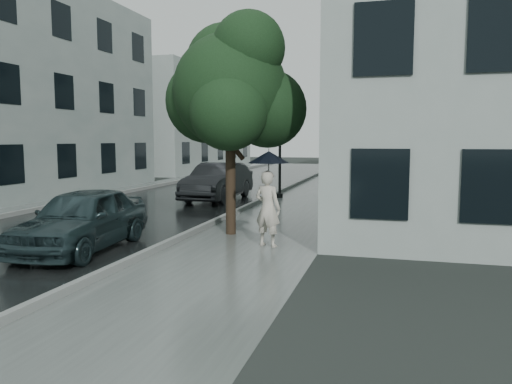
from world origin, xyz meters
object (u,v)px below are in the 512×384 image
(lamp_post, at_px, (277,124))
(car_near, at_px, (82,219))
(street_tree, at_px, (232,89))
(car_far, at_px, (218,181))
(pedestrian, at_px, (268,209))

(lamp_post, height_order, car_near, lamp_post)
(street_tree, bearing_deg, lamp_post, 94.78)
(car_near, bearing_deg, lamp_post, 75.31)
(lamp_post, height_order, car_far, lamp_post)
(pedestrian, height_order, car_far, pedestrian)
(pedestrian, bearing_deg, car_near, 37.30)
(pedestrian, height_order, car_near, pedestrian)
(street_tree, relative_size, car_far, 1.23)
(pedestrian, relative_size, car_far, 0.38)
(pedestrian, xyz_separation_m, car_far, (-4.23, 8.32, -0.13))
(pedestrian, height_order, lamp_post, lamp_post)
(street_tree, bearing_deg, car_far, 112.64)
(lamp_post, distance_m, car_far, 3.57)
(street_tree, distance_m, lamp_post, 8.41)
(car_near, distance_m, car_far, 9.82)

